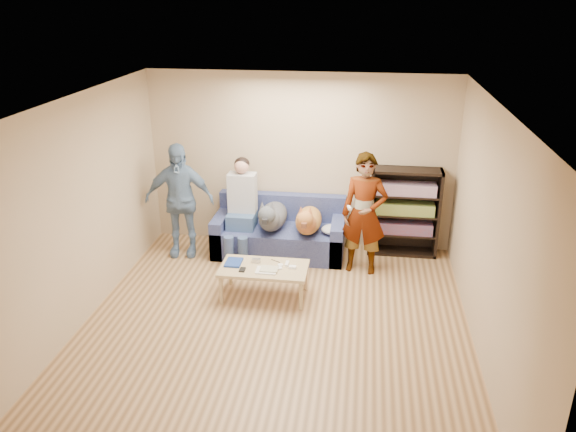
# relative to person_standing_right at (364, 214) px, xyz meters

# --- Properties ---
(ground) EXTENTS (5.00, 5.00, 0.00)m
(ground) POSITION_rel_person_standing_right_xyz_m (-0.97, -1.67, -0.84)
(ground) COLOR brown
(ground) RESTS_ON ground
(ceiling) EXTENTS (5.00, 5.00, 0.00)m
(ceiling) POSITION_rel_person_standing_right_xyz_m (-0.97, -1.67, 1.76)
(ceiling) COLOR white
(ceiling) RESTS_ON ground
(wall_back) EXTENTS (4.50, 0.00, 4.50)m
(wall_back) POSITION_rel_person_standing_right_xyz_m (-0.97, 0.83, 0.46)
(wall_back) COLOR tan
(wall_back) RESTS_ON ground
(wall_front) EXTENTS (4.50, 0.00, 4.50)m
(wall_front) POSITION_rel_person_standing_right_xyz_m (-0.97, -4.17, 0.46)
(wall_front) COLOR tan
(wall_front) RESTS_ON ground
(wall_left) EXTENTS (0.00, 5.00, 5.00)m
(wall_left) POSITION_rel_person_standing_right_xyz_m (-3.22, -1.67, 0.46)
(wall_left) COLOR tan
(wall_left) RESTS_ON ground
(wall_right) EXTENTS (0.00, 5.00, 5.00)m
(wall_right) POSITION_rel_person_standing_right_xyz_m (1.28, -1.67, 0.46)
(wall_right) COLOR tan
(wall_right) RESTS_ON ground
(blanket) EXTENTS (0.36, 0.30, 0.12)m
(blanket) POSITION_rel_person_standing_right_xyz_m (-0.41, 0.23, -0.35)
(blanket) COLOR #B0B1B5
(blanket) RESTS_ON sofa
(person_standing_right) EXTENTS (0.66, 0.47, 1.69)m
(person_standing_right) POSITION_rel_person_standing_right_xyz_m (0.00, 0.00, 0.00)
(person_standing_right) COLOR gray
(person_standing_right) RESTS_ON ground
(person_standing_left) EXTENTS (1.03, 0.53, 1.68)m
(person_standing_left) POSITION_rel_person_standing_right_xyz_m (-2.64, 0.17, -0.00)
(person_standing_left) COLOR #768FBD
(person_standing_left) RESTS_ON ground
(held_controller) EXTENTS (0.06, 0.12, 0.03)m
(held_controller) POSITION_rel_person_standing_right_xyz_m (-0.20, -0.20, 0.16)
(held_controller) COLOR white
(held_controller) RESTS_ON person_standing_right
(notebook_blue) EXTENTS (0.20, 0.26, 0.03)m
(notebook_blue) POSITION_rel_person_standing_right_xyz_m (-1.62, -0.86, -0.41)
(notebook_blue) COLOR navy
(notebook_blue) RESTS_ON coffee_table
(papers) EXTENTS (0.26, 0.20, 0.02)m
(papers) POSITION_rel_person_standing_right_xyz_m (-1.17, -1.01, -0.42)
(papers) COLOR silver
(papers) RESTS_ON coffee_table
(magazine) EXTENTS (0.22, 0.17, 0.01)m
(magazine) POSITION_rel_person_standing_right_xyz_m (-1.14, -0.99, -0.40)
(magazine) COLOR #B8B493
(magazine) RESTS_ON coffee_table
(camera_silver) EXTENTS (0.11, 0.06, 0.05)m
(camera_silver) POSITION_rel_person_standing_right_xyz_m (-1.34, -0.79, -0.40)
(camera_silver) COLOR #B2B2B7
(camera_silver) RESTS_ON coffee_table
(controller_a) EXTENTS (0.04, 0.13, 0.03)m
(controller_a) POSITION_rel_person_standing_right_xyz_m (-0.94, -0.81, -0.41)
(controller_a) COLOR white
(controller_a) RESTS_ON coffee_table
(controller_b) EXTENTS (0.09, 0.06, 0.03)m
(controller_b) POSITION_rel_person_standing_right_xyz_m (-0.86, -0.89, -0.41)
(controller_b) COLOR white
(controller_b) RESTS_ON coffee_table
(headphone_cup_a) EXTENTS (0.07, 0.07, 0.02)m
(headphone_cup_a) POSITION_rel_person_standing_right_xyz_m (-1.02, -0.93, -0.41)
(headphone_cup_a) COLOR white
(headphone_cup_a) RESTS_ON coffee_table
(headphone_cup_b) EXTENTS (0.07, 0.07, 0.02)m
(headphone_cup_b) POSITION_rel_person_standing_right_xyz_m (-1.02, -0.85, -0.41)
(headphone_cup_b) COLOR white
(headphone_cup_b) RESTS_ON coffee_table
(pen_orange) EXTENTS (0.13, 0.06, 0.01)m
(pen_orange) POSITION_rel_person_standing_right_xyz_m (-1.24, -1.07, -0.42)
(pen_orange) COLOR #E35920
(pen_orange) RESTS_ON coffee_table
(pen_black) EXTENTS (0.13, 0.08, 0.01)m
(pen_black) POSITION_rel_person_standing_right_xyz_m (-1.10, -0.73, -0.42)
(pen_black) COLOR black
(pen_black) RESTS_ON coffee_table
(wallet) EXTENTS (0.07, 0.12, 0.02)m
(wallet) POSITION_rel_person_standing_right_xyz_m (-1.47, -1.03, -0.42)
(wallet) COLOR black
(wallet) RESTS_ON coffee_table
(sofa) EXTENTS (1.90, 0.85, 0.82)m
(sofa) POSITION_rel_person_standing_right_xyz_m (-1.22, 0.42, -0.56)
(sofa) COLOR #515B93
(sofa) RESTS_ON ground
(person_seated) EXTENTS (0.40, 0.73, 1.47)m
(person_seated) POSITION_rel_person_standing_right_xyz_m (-1.76, 0.30, -0.07)
(person_seated) COLOR #3D5486
(person_seated) RESTS_ON sofa
(dog_gray) EXTENTS (0.40, 1.24, 0.57)m
(dog_gray) POSITION_rel_person_standing_right_xyz_m (-1.31, 0.26, -0.21)
(dog_gray) COLOR #4B4C55
(dog_gray) RESTS_ON sofa
(dog_tan) EXTENTS (0.37, 1.15, 0.54)m
(dog_tan) POSITION_rel_person_standing_right_xyz_m (-0.78, 0.21, -0.23)
(dog_tan) COLOR #A97A33
(dog_tan) RESTS_ON sofa
(coffee_table) EXTENTS (1.10, 0.60, 0.42)m
(coffee_table) POSITION_rel_person_standing_right_xyz_m (-1.22, -0.91, -0.47)
(coffee_table) COLOR tan
(coffee_table) RESTS_ON ground
(bookshelf) EXTENTS (1.00, 0.34, 1.30)m
(bookshelf) POSITION_rel_person_standing_right_xyz_m (0.58, 0.66, -0.16)
(bookshelf) COLOR black
(bookshelf) RESTS_ON ground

